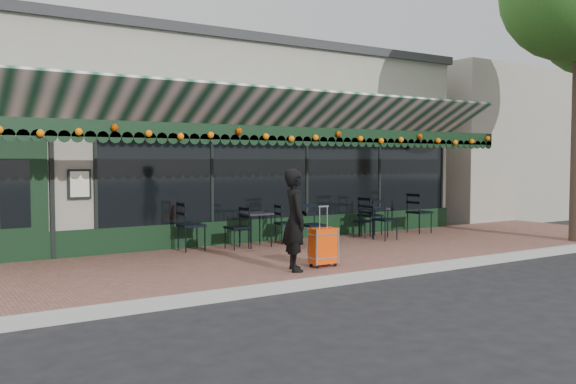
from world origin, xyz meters
TOP-DOWN VIEW (x-y plane):
  - ground at (0.00, 0.00)m, footprint 80.00×80.00m
  - sidewalk at (0.00, 2.00)m, footprint 18.00×4.00m
  - curb at (0.00, -0.08)m, footprint 18.00×0.16m
  - restaurant_building at (0.00, 7.84)m, footprint 12.00×9.60m
  - neighbor_building_right at (13.00, 8.00)m, footprint 12.00×8.00m
  - woman at (-1.13, 0.61)m, footprint 0.59×0.70m
  - suitcase at (-0.53, 0.66)m, footprint 0.45×0.25m
  - cafe_table_a at (2.81, 3.26)m, footprint 0.55×0.55m
  - cafe_table_b at (-0.31, 3.35)m, footprint 0.57×0.57m
  - chair_a_left at (2.49, 3.25)m, footprint 0.47×0.47m
  - chair_a_right at (2.96, 3.56)m, footprint 0.49×0.49m
  - chair_a_front at (2.67, 2.69)m, footprint 0.47×0.47m
  - chair_a_extra at (4.30, 3.27)m, footprint 0.50×0.50m
  - chair_b_left at (-0.78, 3.29)m, footprint 0.46×0.46m
  - chair_b_right at (0.49, 3.43)m, footprint 0.48×0.48m
  - chair_b_front at (0.63, 2.63)m, footprint 0.45×0.45m
  - chair_solo at (-1.65, 3.56)m, footprint 0.50×0.50m

SIDE VIEW (x-z plane):
  - ground at x=0.00m, z-range 0.00..0.00m
  - sidewalk at x=0.00m, z-range 0.00..0.15m
  - curb at x=0.00m, z-range 0.00..0.15m
  - suitcase at x=-0.53m, z-range -0.02..1.00m
  - chair_a_left at x=2.49m, z-range 0.15..0.90m
  - chair_b_left at x=-0.78m, z-range 0.15..1.00m
  - chair_b_right at x=0.49m, z-range 0.15..1.00m
  - chair_b_front at x=0.63m, z-range 0.15..1.05m
  - chair_a_front at x=2.67m, z-range 0.15..1.05m
  - chair_a_right at x=2.96m, z-range 0.15..1.07m
  - chair_solo at x=-1.65m, z-range 0.15..1.13m
  - chair_a_extra at x=4.30m, z-range 0.15..1.14m
  - cafe_table_a at x=2.81m, z-range 0.42..1.10m
  - cafe_table_b at x=-0.31m, z-range 0.43..1.14m
  - woman at x=-1.13m, z-range 0.15..1.80m
  - restaurant_building at x=0.00m, z-range 0.02..4.52m
  - neighbor_building_right at x=13.00m, z-range 0.00..4.80m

